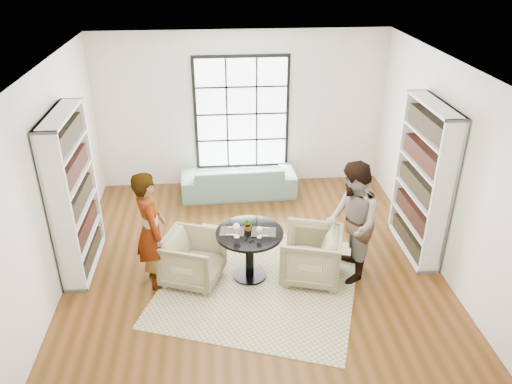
{
  "coord_description": "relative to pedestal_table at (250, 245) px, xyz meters",
  "views": [
    {
      "loc": [
        -0.51,
        -6.18,
        4.47
      ],
      "look_at": [
        0.05,
        0.4,
        1.07
      ],
      "focal_mm": 35.0,
      "sensor_mm": 36.0,
      "label": 1
    }
  ],
  "objects": [
    {
      "name": "armchair_right",
      "position": [
        0.88,
        -0.09,
        -0.17
      ],
      "size": [
        1.04,
        1.02,
        0.77
      ],
      "primitive_type": "imported",
      "rotation": [
        0.0,
        0.0,
        -1.85
      ],
      "color": "tan",
      "rests_on": "ground"
    },
    {
      "name": "flower_centerpiece",
      "position": [
        -0.01,
        0.06,
        0.3
      ],
      "size": [
        0.2,
        0.19,
        0.19
      ],
      "primitive_type": "imported",
      "rotation": [
        0.0,
        0.0,
        0.3
      ],
      "color": "gray",
      "rests_on": "pedestal_table"
    },
    {
      "name": "person_left",
      "position": [
        -1.36,
        -0.0,
        0.32
      ],
      "size": [
        0.59,
        0.73,
        1.74
      ],
      "primitive_type": "imported",
      "rotation": [
        0.0,
        0.0,
        1.87
      ],
      "color": "gray",
      "rests_on": "ground"
    },
    {
      "name": "cutlery_left",
      "position": [
        -0.24,
        0.04,
        0.22
      ],
      "size": [
        0.17,
        0.24,
        0.01
      ],
      "primitive_type": null,
      "rotation": [
        0.0,
        0.0,
        -0.13
      ],
      "color": "silver",
      "rests_on": "placemat_left"
    },
    {
      "name": "ground",
      "position": [
        0.09,
        0.22,
        -0.55
      ],
      "size": [
        6.0,
        6.0,
        0.0
      ],
      "primitive_type": "plane",
      "color": "brown"
    },
    {
      "name": "armchair_left",
      "position": [
        -0.81,
        -0.0,
        -0.19
      ],
      "size": [
        1.02,
        1.01,
        0.73
      ],
      "primitive_type": "imported",
      "rotation": [
        0.0,
        0.0,
        1.22
      ],
      "color": "#BFB489",
      "rests_on": "ground"
    },
    {
      "name": "pedestal_table",
      "position": [
        0.0,
        0.0,
        0.0
      ],
      "size": [
        0.96,
        0.96,
        0.76
      ],
      "rotation": [
        0.0,
        0.0,
        -0.13
      ],
      "color": "black",
      "rests_on": "ground"
    },
    {
      "name": "placemat_right",
      "position": [
        0.2,
        -0.02,
        0.21
      ],
      "size": [
        0.37,
        0.3,
        0.01
      ],
      "primitive_type": "cube",
      "rotation": [
        0.0,
        0.0,
        -0.13
      ],
      "color": "black",
      "rests_on": "pedestal_table"
    },
    {
      "name": "cutlery_right",
      "position": [
        0.2,
        -0.02,
        0.22
      ],
      "size": [
        0.17,
        0.24,
        0.01
      ],
      "primitive_type": null,
      "rotation": [
        0.0,
        0.0,
        -0.13
      ],
      "color": "silver",
      "rests_on": "placemat_right"
    },
    {
      "name": "person_right",
      "position": [
        1.43,
        -0.09,
        0.34
      ],
      "size": [
        0.73,
        0.91,
        1.79
      ],
      "primitive_type": "imported",
      "rotation": [
        0.0,
        0.0,
        -1.63
      ],
      "color": "gray",
      "rests_on": "ground"
    },
    {
      "name": "wine_glass_right",
      "position": [
        0.12,
        -0.15,
        0.34
      ],
      "size": [
        0.08,
        0.08,
        0.17
      ],
      "color": "silver",
      "rests_on": "pedestal_table"
    },
    {
      "name": "sofa",
      "position": [
        -0.02,
        2.67,
        -0.24
      ],
      "size": [
        2.19,
        0.91,
        0.63
      ],
      "primitive_type": "imported",
      "rotation": [
        0.0,
        0.0,
        3.17
      ],
      "color": "slate",
      "rests_on": "ground"
    },
    {
      "name": "room_shell",
      "position": [
        0.09,
        0.77,
        0.7
      ],
      "size": [
        6.0,
        6.01,
        6.0
      ],
      "color": "silver",
      "rests_on": "ground"
    },
    {
      "name": "wine_glass_left",
      "position": [
        -0.19,
        -0.11,
        0.37
      ],
      "size": [
        0.1,
        0.1,
        0.22
      ],
      "color": "silver",
      "rests_on": "pedestal_table"
    },
    {
      "name": "rug",
      "position": [
        0.13,
        -0.15,
        -0.55
      ],
      "size": [
        3.43,
        3.43,
        0.01
      ],
      "primitive_type": "cube",
      "rotation": [
        0.0,
        0.0,
        -0.33
      ],
      "color": "tan",
      "rests_on": "ground"
    },
    {
      "name": "placemat_left",
      "position": [
        -0.24,
        0.04,
        0.21
      ],
      "size": [
        0.37,
        0.3,
        0.01
      ],
      "primitive_type": "cube",
      "rotation": [
        0.0,
        0.0,
        -0.13
      ],
      "color": "black",
      "rests_on": "pedestal_table"
    }
  ]
}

